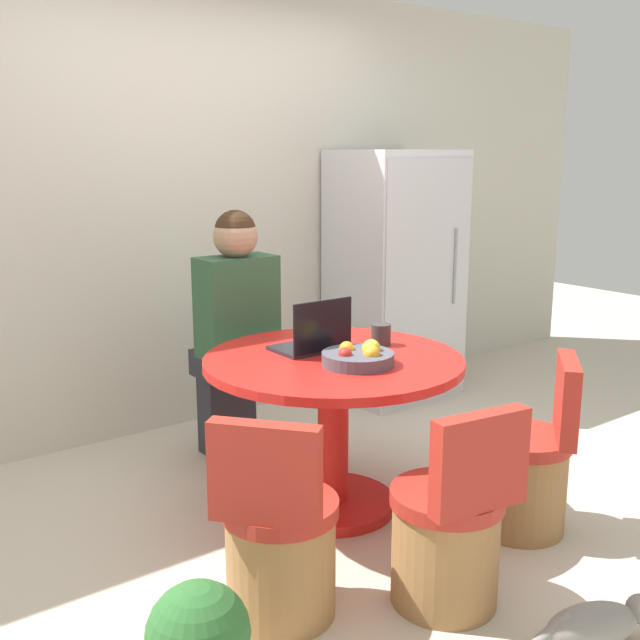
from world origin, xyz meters
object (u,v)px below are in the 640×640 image
object	(u,v)px
chair_near_left_corner	(279,547)
person_seated	(234,322)
laptop	(313,340)
fruit_bowl	(359,357)
chair_near_right_corner	(526,471)
cat	(597,624)
chair_near_camera	(449,536)
dining_table	(333,401)
refrigerator	(395,276)

from	to	relation	value
chair_near_left_corner	person_seated	distance (m)	1.55
laptop	fruit_bowl	xyz separation A→B (m)	(0.02, -0.30, -0.02)
chair_near_right_corner	cat	bearing A→B (deg)	15.15
laptop	chair_near_right_corner	bearing A→B (deg)	125.97
person_seated	fruit_bowl	xyz separation A→B (m)	(0.05, -0.96, 0.02)
cat	chair_near_left_corner	bearing A→B (deg)	154.80
chair_near_right_corner	chair_near_camera	bearing A→B (deg)	-24.39
person_seated	laptop	distance (m)	0.67
chair_near_camera	laptop	xyz separation A→B (m)	(0.11, 0.98, 0.51)
chair_near_left_corner	cat	size ratio (longest dim) A/B	1.73
dining_table	chair_near_camera	size ratio (longest dim) A/B	1.49
refrigerator	chair_near_camera	distance (m)	2.51
laptop	fruit_bowl	world-z (taller)	laptop
fruit_bowl	dining_table	bearing A→B (deg)	93.30
chair_near_left_corner	cat	bearing A→B (deg)	-175.09
chair_near_right_corner	chair_near_camera	distance (m)	0.70
chair_near_right_corner	chair_near_left_corner	distance (m)	1.22
refrigerator	fruit_bowl	distance (m)	1.86
chair_near_right_corner	chair_near_camera	xyz separation A→B (m)	(-0.68, -0.19, 0.00)
chair_near_camera	chair_near_left_corner	world-z (taller)	same
chair_near_left_corner	person_seated	xyz separation A→B (m)	(0.61, 1.34, 0.48)
person_seated	refrigerator	bearing A→B (deg)	-167.92
refrigerator	dining_table	size ratio (longest dim) A/B	1.41
laptop	cat	xyz separation A→B (m)	(0.11, -1.45, -0.70)
refrigerator	chair_near_right_corner	distance (m)	2.01
dining_table	person_seated	distance (m)	0.83
chair_near_right_corner	refrigerator	bearing A→B (deg)	-155.30
dining_table	chair_near_left_corner	bearing A→B (deg)	-140.47
chair_near_right_corner	chair_near_left_corner	bearing A→B (deg)	-45.40
dining_table	chair_near_camera	xyz separation A→B (m)	(-0.13, -0.84, -0.25)
chair_near_camera	chair_near_left_corner	distance (m)	0.61
laptop	cat	size ratio (longest dim) A/B	0.71
chair_near_left_corner	laptop	size ratio (longest dim) A/B	2.45
refrigerator	cat	distance (m)	2.83
chair_near_camera	chair_near_left_corner	bearing A→B (deg)	-21.02
refrigerator	chair_near_left_corner	bearing A→B (deg)	-140.93
person_seated	cat	xyz separation A→B (m)	(0.14, -2.11, -0.67)
chair_near_camera	cat	xyz separation A→B (m)	(0.22, -0.47, -0.19)
refrigerator	laptop	distance (m)	1.69
cat	laptop	bearing A→B (deg)	114.80
laptop	chair_near_camera	bearing A→B (deg)	83.57
laptop	cat	distance (m)	1.61
fruit_bowl	chair_near_left_corner	bearing A→B (deg)	-150.44
refrigerator	person_seated	bearing A→B (deg)	-167.92
dining_table	fruit_bowl	world-z (taller)	fruit_bowl
dining_table	person_seated	world-z (taller)	person_seated
chair_near_camera	fruit_bowl	world-z (taller)	fruit_bowl
person_seated	chair_near_left_corner	bearing A→B (deg)	65.39
dining_table	cat	world-z (taller)	dining_table
person_seated	laptop	world-z (taller)	person_seated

